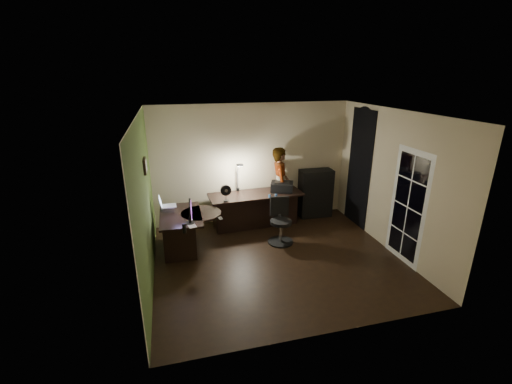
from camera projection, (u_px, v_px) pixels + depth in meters
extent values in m
cube|color=black|center=(278.00, 260.00, 6.42)|extent=(4.50, 4.00, 0.01)
cube|color=silver|center=(281.00, 113.00, 5.52)|extent=(4.50, 4.00, 0.01)
cube|color=beige|center=(252.00, 164.00, 7.80)|extent=(4.50, 0.01, 2.70)
cube|color=beige|center=(331.00, 245.00, 4.14)|extent=(4.50, 0.01, 2.70)
cube|color=beige|center=(145.00, 203.00, 5.44)|extent=(0.01, 4.00, 2.70)
cube|color=beige|center=(392.00, 182.00, 6.50)|extent=(0.01, 4.00, 2.70)
cube|color=#476126|center=(146.00, 203.00, 5.44)|extent=(0.00, 4.00, 2.70)
cube|color=black|center=(359.00, 169.00, 7.57)|extent=(0.01, 0.90, 2.60)
cube|color=white|center=(408.00, 207.00, 6.10)|extent=(0.02, 0.92, 2.10)
cube|color=black|center=(145.00, 166.00, 5.69)|extent=(0.04, 0.30, 0.25)
cube|color=black|center=(182.00, 232.00, 6.70)|extent=(0.80, 1.28, 0.73)
cube|color=black|center=(256.00, 210.00, 7.71)|extent=(2.11, 0.83, 0.78)
cube|color=black|center=(315.00, 193.00, 8.21)|extent=(0.78, 0.40, 1.15)
cube|color=silver|center=(169.00, 209.00, 6.74)|extent=(0.29, 0.26, 0.10)
cube|color=silver|center=(168.00, 201.00, 6.69)|extent=(0.33, 0.31, 0.22)
cube|color=black|center=(189.00, 216.00, 6.17)|extent=(0.12, 0.45, 0.29)
ellipsoid|color=silver|center=(191.00, 220.00, 6.33)|extent=(0.09, 0.11, 0.04)
cube|color=black|center=(220.00, 218.00, 6.42)|extent=(0.09, 0.15, 0.01)
cube|color=black|center=(210.00, 209.00, 6.86)|extent=(0.05, 0.13, 0.01)
cylinder|color=black|center=(184.00, 228.00, 5.82)|extent=(0.08, 0.08, 0.17)
cube|color=silver|center=(192.00, 226.00, 6.11)|extent=(0.17, 0.21, 0.01)
cube|color=black|center=(226.00, 193.00, 7.07)|extent=(0.23, 0.13, 0.35)
cube|color=navy|center=(273.00, 195.00, 7.30)|extent=(0.20, 0.11, 0.09)
cube|color=black|center=(282.00, 186.00, 7.69)|extent=(0.59, 0.53, 0.22)
cube|color=black|center=(238.00, 175.00, 7.62)|extent=(0.24, 0.36, 0.73)
cube|color=black|center=(281.00, 222.00, 6.91)|extent=(0.59, 0.59, 0.93)
imported|color=#D8A88C|center=(280.00, 184.00, 7.89)|extent=(0.52, 0.69, 1.74)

